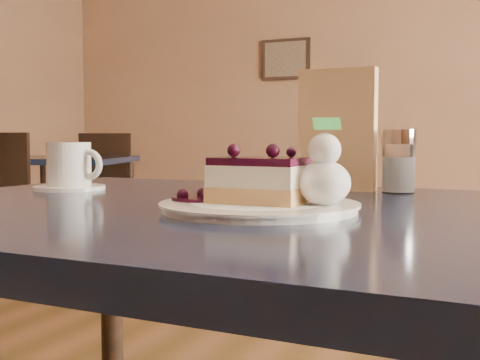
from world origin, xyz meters
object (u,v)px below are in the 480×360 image
at_px(dessert_plate, 259,207).
at_px(bg_table_far_left, 59,249).
at_px(main_table, 273,263).
at_px(cheesecake_slice, 259,181).
at_px(coffee_set, 70,168).

relative_size(dessert_plate, bg_table_far_left, 0.15).
bearing_deg(dessert_plate, main_table, 88.40).
height_order(main_table, cheesecake_slice, cheesecake_slice).
height_order(main_table, coffee_set, coffee_set).
height_order(dessert_plate, bg_table_far_left, dessert_plate).
bearing_deg(main_table, cheesecake_slice, -90.00).
distance_m(main_table, cheesecake_slice, 0.14).
height_order(coffee_set, bg_table_far_left, coffee_set).
distance_m(coffee_set, bg_table_far_left, 3.58).
distance_m(cheesecake_slice, coffee_set, 0.51).
relative_size(cheesecake_slice, coffee_set, 0.88).
bearing_deg(cheesecake_slice, coffee_set, 161.69).
height_order(dessert_plate, coffee_set, coffee_set).
bearing_deg(cheesecake_slice, dessert_plate, -88.40).
relative_size(coffee_set, bg_table_far_left, 0.08).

